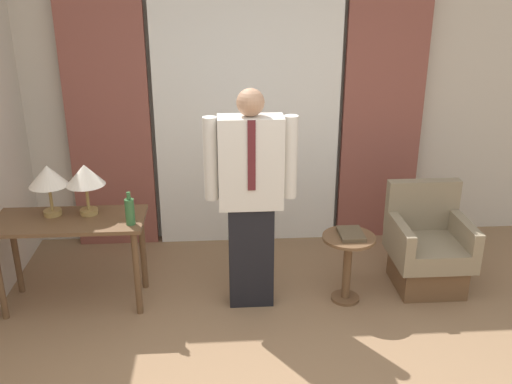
% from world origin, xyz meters
% --- Properties ---
extents(wall_back, '(10.00, 0.06, 2.70)m').
position_xyz_m(wall_back, '(0.00, 2.74, 1.35)').
color(wall_back, beige).
rests_on(wall_back, ground_plane).
extents(curtain_sheer_center, '(1.68, 0.06, 2.58)m').
position_xyz_m(curtain_sheer_center, '(0.00, 2.61, 1.29)').
color(curtain_sheer_center, white).
rests_on(curtain_sheer_center, ground_plane).
extents(curtain_drape_left, '(0.74, 0.06, 2.58)m').
position_xyz_m(curtain_drape_left, '(-1.25, 2.61, 1.29)').
color(curtain_drape_left, brown).
rests_on(curtain_drape_left, ground_plane).
extents(curtain_drape_right, '(0.74, 0.06, 2.58)m').
position_xyz_m(curtain_drape_right, '(1.25, 2.61, 1.29)').
color(curtain_drape_right, brown).
rests_on(curtain_drape_right, ground_plane).
extents(desk, '(1.13, 0.51, 0.72)m').
position_xyz_m(desk, '(-1.41, 1.55, 0.60)').
color(desk, brown).
rests_on(desk, ground_plane).
extents(table_lamp_left, '(0.29, 0.29, 0.40)m').
position_xyz_m(table_lamp_left, '(-1.55, 1.64, 1.03)').
color(table_lamp_left, '#9E7F47').
rests_on(table_lamp_left, desk).
extents(table_lamp_right, '(0.29, 0.29, 0.40)m').
position_xyz_m(table_lamp_right, '(-1.28, 1.64, 1.03)').
color(table_lamp_right, '#9E7F47').
rests_on(table_lamp_right, desk).
extents(bottle_near_edge, '(0.07, 0.07, 0.25)m').
position_xyz_m(bottle_near_edge, '(-0.93, 1.43, 0.83)').
color(bottle_near_edge, '#336638').
rests_on(bottle_near_edge, desk).
extents(person, '(0.68, 0.22, 1.71)m').
position_xyz_m(person, '(-0.04, 1.46, 0.93)').
color(person, black).
rests_on(person, ground_plane).
extents(armchair, '(0.61, 0.61, 0.85)m').
position_xyz_m(armchair, '(1.43, 1.63, 0.32)').
color(armchair, brown).
rests_on(armchair, ground_plane).
extents(side_table, '(0.41, 0.41, 0.56)m').
position_xyz_m(side_table, '(0.72, 1.44, 0.38)').
color(side_table, brown).
rests_on(side_table, ground_plane).
extents(book, '(0.18, 0.26, 0.03)m').
position_xyz_m(book, '(0.73, 1.45, 0.58)').
color(book, brown).
rests_on(book, side_table).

